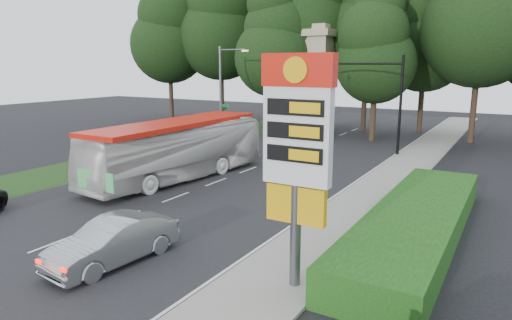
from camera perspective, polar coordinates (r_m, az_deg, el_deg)
The scene contains 20 objects.
ground at distance 18.53m, azimuth -25.31°, elevation -10.02°, with size 120.00×120.00×0.00m, color black.
road_surface at distance 26.71m, azimuth -3.77°, elevation -2.32°, with size 14.00×80.00×0.02m, color black.
sidewalk_right at distance 23.20m, azimuth 13.99°, elevation -4.73°, with size 3.00×80.00×0.12m, color gray.
grass_verge_left at distance 37.06m, azimuth -10.79°, elevation 1.49°, with size 5.00×50.00×0.02m, color #193814.
hedge at distance 18.67m, azimuth 19.44°, elevation -7.41°, with size 3.00×14.00×1.20m, color #144612.
gas_station_pylon at distance 12.79m, azimuth 5.17°, elevation 2.38°, with size 2.10×0.45×6.85m.
traffic_signal_mast at distance 34.64m, azimuth 15.57°, elevation 8.34°, with size 6.10×0.35×7.20m.
streetlight_signs at distance 38.17m, azimuth -4.18°, elevation 8.67°, with size 2.75×0.98×8.00m.
monument at distance 42.79m, azimuth 7.61°, elevation 9.83°, with size 3.00×3.00×10.05m.
tree_far_west at distance 56.15m, azimuth -10.86°, elevation 15.89°, with size 8.96×8.96×17.60m.
tree_west_mid at distance 54.16m, azimuth -4.42°, elevation 17.28°, with size 9.80×9.80×19.25m.
tree_west_near at distance 52.64m, azimuth 2.49°, elevation 15.63°, with size 8.40×8.40×16.50m.
tree_center_left at distance 47.04m, azimuth 5.80°, elevation 18.49°, with size 10.08×10.08×19.80m.
tree_center_right at distance 46.67m, azimuth 13.87°, elevation 17.03°, with size 9.24×9.24×18.15m.
tree_east_near at distance 47.32m, azimuth 20.52°, elevation 14.94°, with size 8.12×8.12×15.95m.
tree_east_mid at distance 42.86m, azimuth 26.58°, elevation 17.11°, with size 9.52×9.52×18.70m.
tree_monument_left at distance 43.63m, azimuth 2.21°, elevation 14.66°, with size 7.28×7.28×14.30m.
tree_monument_right at distance 40.50m, azimuth 14.84°, elevation 13.55°, with size 6.72×6.72×13.20m.
transit_bus at distance 26.65m, azimuth -9.78°, elevation 1.19°, with size 2.84×12.14×3.38m, color silver.
sedan_silver at distance 16.15m, azimuth -17.43°, elevation -9.70°, with size 1.61×4.61×1.52m, color #A1A5A9.
Camera 1 is at (14.54, -9.44, 6.54)m, focal length 32.00 mm.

